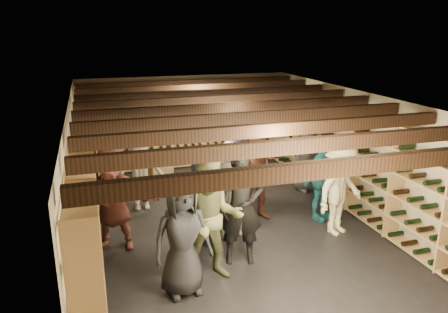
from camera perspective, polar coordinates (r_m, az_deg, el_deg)
name	(u,v)px	position (r m, az deg, el deg)	size (l,w,h in m)	color
ground	(233,225)	(8.40, 1.16, -8.95)	(8.00, 8.00, 0.00)	black
walls	(233,165)	(7.96, 1.21, -1.14)	(5.52, 8.02, 2.40)	tan
ceiling	(234,100)	(7.67, 1.27, 7.41)	(5.50, 8.00, 0.01)	beige
ceiling_joists	(234,108)	(7.70, 1.26, 6.38)	(5.40, 7.12, 0.18)	black
wine_rack_left	(87,186)	(7.63, -17.48, -3.74)	(0.32, 7.50, 2.15)	#AA8652
wine_rack_right	(355,160)	(9.10, 16.76, -0.38)	(0.32, 7.50, 2.15)	#AA8652
wine_rack_back	(188,127)	(11.56, -4.78, 3.86)	(4.70, 0.30, 2.15)	#AA8652
crate_stack_left	(161,179)	(9.93, -8.24, -2.86)	(0.56, 0.44, 0.68)	tan
crate_stack_right	(218,171)	(10.60, -0.84, -1.89)	(0.58, 0.48, 0.51)	tan
crate_loose	(232,173)	(10.98, 1.08, -2.16)	(0.50, 0.33, 0.17)	tan
person_0	(182,237)	(6.12, -5.49, -10.47)	(0.83, 0.54, 1.71)	black
person_1	(241,207)	(6.83, 2.27, -6.62)	(0.68, 0.45, 1.88)	black
person_2	(212,219)	(6.39, -1.58, -8.22)	(0.92, 0.72, 1.90)	brown
person_3	(341,189)	(8.06, 15.03, -4.15)	(1.10, 0.63, 1.70)	beige
person_4	(322,179)	(8.58, 12.69, -2.88)	(0.97, 0.40, 1.65)	#1F636F
person_5	(112,198)	(7.52, -14.38, -5.24)	(1.66, 0.53, 1.79)	brown
person_6	(203,198)	(7.52, -2.80, -5.48)	(0.79, 0.51, 1.61)	#19273F
person_7	(232,190)	(7.69, 1.01, -4.39)	(0.63, 0.42, 1.74)	gray
person_8	(259,176)	(8.36, 4.60, -2.59)	(0.86, 0.67, 1.77)	#4A231B
person_9	(140,171)	(8.98, -10.87, -1.92)	(1.05, 0.61, 1.63)	#A1A093
person_11	(243,156)	(9.41, 2.44, 0.05)	(1.75, 0.56, 1.89)	slate
person_12	(306,157)	(10.05, 10.71, -0.10)	(0.76, 0.50, 1.56)	#302F34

